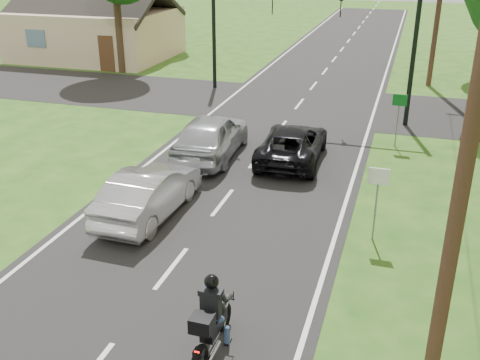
% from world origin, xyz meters
% --- Properties ---
extents(ground, '(140.00, 140.00, 0.00)m').
position_xyz_m(ground, '(0.00, 0.00, 0.00)').
color(ground, '#224E16').
rests_on(ground, ground).
extents(road, '(8.00, 100.00, 0.01)m').
position_xyz_m(road, '(0.00, 10.00, 0.01)').
color(road, black).
rests_on(road, ground).
extents(cross_road, '(60.00, 7.00, 0.01)m').
position_xyz_m(cross_road, '(0.00, 16.00, 0.01)').
color(cross_road, black).
rests_on(cross_road, ground).
extents(motorcycle_rider, '(0.59, 2.09, 1.81)m').
position_xyz_m(motorcycle_rider, '(2.03, -2.67, 0.71)').
color(motorcycle_rider, black).
rests_on(motorcycle_rider, ground).
extents(dark_suv, '(2.36, 4.80, 1.31)m').
position_xyz_m(dark_suv, '(1.30, 8.26, 0.67)').
color(dark_suv, black).
rests_on(dark_suv, road).
extents(silver_sedan, '(1.67, 4.48, 1.46)m').
position_xyz_m(silver_sedan, '(-1.79, 2.55, 0.74)').
color(silver_sedan, silver).
rests_on(silver_sedan, road).
extents(silver_suv, '(2.24, 5.04, 1.68)m').
position_xyz_m(silver_suv, '(-1.71, 7.74, 0.85)').
color(silver_suv, '#B0B3B8').
rests_on(silver_suv, road).
extents(traffic_signal, '(6.38, 0.44, 6.00)m').
position_xyz_m(traffic_signal, '(3.34, 14.00, 4.14)').
color(traffic_signal, black).
rests_on(traffic_signal, ground).
extents(signal_pole_far, '(0.20, 0.20, 6.00)m').
position_xyz_m(signal_pole_far, '(-5.20, 18.00, 3.00)').
color(signal_pole_far, black).
rests_on(signal_pole_far, ground).
extents(utility_pole_near, '(1.60, 0.28, 10.00)m').
position_xyz_m(utility_pole_near, '(6.20, -2.00, 5.08)').
color(utility_pole_near, '#523125').
rests_on(utility_pole_near, ground).
extents(sign_white, '(0.55, 0.07, 2.12)m').
position_xyz_m(sign_white, '(4.70, 2.98, 1.60)').
color(sign_white, slate).
rests_on(sign_white, ground).
extents(sign_green, '(0.55, 0.07, 2.12)m').
position_xyz_m(sign_green, '(4.90, 10.98, 1.60)').
color(sign_green, slate).
rests_on(sign_green, ground).
extents(house, '(10.20, 8.00, 4.84)m').
position_xyz_m(house, '(-16.00, 24.00, 1.77)').
color(house, '#C8B18B').
rests_on(house, ground).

